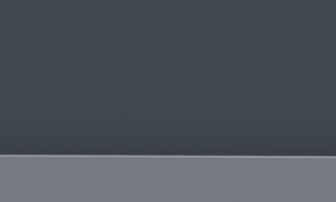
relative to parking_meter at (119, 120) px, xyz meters
name	(u,v)px	position (x,y,z in m)	size (l,w,h in m)	color
parking_meter	(119,120)	(0.00, 0.00, 0.00)	(0.18, 0.19, 1.42)	slate
pedestrian_at_meter	(221,138)	(0.55, 0.19, -0.11)	(0.56, 0.74, 1.64)	black
background_railing	(180,150)	(0.18, 1.94, -0.28)	(24.06, 0.06, 1.06)	#2D7A38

